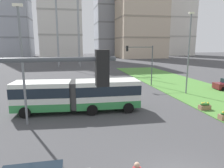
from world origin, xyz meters
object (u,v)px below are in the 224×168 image
at_px(traffic_light_far_right, 143,58).
at_px(streetlight_median, 189,51).
at_px(apartment_tower_westcentre, 60,1).
at_px(car_black_sedan, 62,88).
at_px(flower_planter_3, 205,106).
at_px(traffic_light_near_left, 8,145).
at_px(streetlight_left, 22,62).
at_px(articulated_bus, 78,95).
at_px(apartment_tower_centre, 112,8).
at_px(apartment_tower_east, 176,19).

bearing_deg(traffic_light_far_right, streetlight_median, -58.18).
relative_size(streetlight_median, apartment_tower_westcentre, 0.21).
relative_size(car_black_sedan, flower_planter_3, 4.12).
height_order(traffic_light_near_left, streetlight_median, streetlight_median).
bearing_deg(traffic_light_near_left, streetlight_left, 99.65).
relative_size(streetlight_left, streetlight_median, 0.91).
height_order(traffic_light_near_left, apartment_tower_westcentre, apartment_tower_westcentre).
distance_m(articulated_bus, apartment_tower_centre, 99.25).
distance_m(traffic_light_near_left, streetlight_median, 24.98).
bearing_deg(flower_planter_3, streetlight_left, -179.08).
bearing_deg(apartment_tower_westcentre, streetlight_median, -76.29).
bearing_deg(car_black_sedan, apartment_tower_east, 53.47).
height_order(articulated_bus, traffic_light_far_right, traffic_light_far_right).
bearing_deg(apartment_tower_centre, traffic_light_far_right, -98.61).
height_order(traffic_light_far_right, streetlight_median, streetlight_median).
xyz_separation_m(flower_planter_3, streetlight_left, (-16.36, -0.26, 4.66)).
xyz_separation_m(streetlight_left, apartment_tower_east, (63.50, 92.82, 14.78)).
height_order(car_black_sedan, flower_planter_3, car_black_sedan).
height_order(apartment_tower_westcentre, apartment_tower_centre, apartment_tower_centre).
xyz_separation_m(streetlight_left, streetlight_median, (18.26, 6.67, 0.46)).
relative_size(streetlight_left, apartment_tower_westcentre, 0.19).
height_order(streetlight_median, apartment_tower_westcentre, apartment_tower_westcentre).
distance_m(car_black_sedan, streetlight_median, 16.93).
bearing_deg(articulated_bus, apartment_tower_westcentre, 92.47).
xyz_separation_m(traffic_light_far_right, streetlight_median, (3.72, -6.00, 1.30)).
height_order(flower_planter_3, streetlight_left, streetlight_left).
xyz_separation_m(flower_planter_3, apartment_tower_centre, (10.81, 95.88, 24.63)).
bearing_deg(car_black_sedan, articulated_bus, -77.68).
bearing_deg(flower_planter_3, apartment_tower_east, 63.01).
relative_size(apartment_tower_westcentre, apartment_tower_centre, 0.96).
distance_m(car_black_sedan, flower_planter_3, 17.22).
xyz_separation_m(traffic_light_near_left, streetlight_left, (-2.10, 12.32, 0.79)).
bearing_deg(traffic_light_near_left, traffic_light_far_right, 63.54).
relative_size(flower_planter_3, streetlight_left, 0.12).
xyz_separation_m(streetlight_left, apartment_tower_centre, (27.17, 96.15, 19.97)).
bearing_deg(articulated_bus, flower_planter_3, -10.31).
xyz_separation_m(apartment_tower_westcentre, apartment_tower_centre, (26.22, 18.51, 1.08)).
bearing_deg(apartment_tower_centre, traffic_light_near_left, -103.02).
distance_m(apartment_tower_westcentre, apartment_tower_east, 64.50).
relative_size(streetlight_left, apartment_tower_centre, 0.19).
distance_m(flower_planter_3, apartment_tower_westcentre, 82.34).
bearing_deg(streetlight_median, apartment_tower_westcentre, 103.71).
bearing_deg(flower_planter_3, apartment_tower_westcentre, 101.27).
xyz_separation_m(flower_planter_3, apartment_tower_east, (47.14, 92.56, 19.45)).
relative_size(flower_planter_3, streetlight_median, 0.11).
height_order(traffic_light_near_left, streetlight_left, streetlight_left).
xyz_separation_m(car_black_sedan, traffic_light_near_left, (-0.37, -22.75, 3.54)).
relative_size(flower_planter_3, traffic_light_near_left, 0.17).
distance_m(flower_planter_3, streetlight_left, 17.02).
bearing_deg(flower_planter_3, traffic_light_far_right, 98.36).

